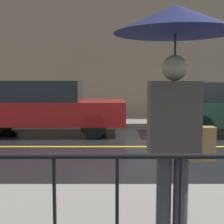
{
  "coord_description": "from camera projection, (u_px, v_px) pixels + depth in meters",
  "views": [
    {
      "loc": [
        -2.23,
        -7.3,
        1.58
      ],
      "look_at": [
        -2.21,
        -1.24,
        0.96
      ],
      "focal_mm": 50.0,
      "sensor_mm": 36.0,
      "label": 1
    }
  ],
  "objects": [
    {
      "name": "ground_plane",
      "position": [
        204.0,
        147.0,
        7.44
      ],
      "size": [
        80.0,
        80.0,
        0.0
      ],
      "primitive_type": "plane",
      "color": "black"
    },
    {
      "name": "sidewalk_far",
      "position": [
        171.0,
        121.0,
        11.54
      ],
      "size": [
        28.0,
        2.16,
        0.13
      ],
      "color": "gray",
      "rests_on": "ground_plane"
    },
    {
      "name": "lane_marking",
      "position": [
        204.0,
        146.0,
        7.44
      ],
      "size": [
        25.2,
        0.12,
        0.01
      ],
      "color": "gold",
      "rests_on": "ground_plane"
    },
    {
      "name": "building_storefront",
      "position": [
        166.0,
        41.0,
        12.45
      ],
      "size": [
        28.0,
        0.3,
        6.25
      ],
      "color": "gray",
      "rests_on": "ground_plane"
    },
    {
      "name": "pedestrian",
      "position": [
        174.0,
        56.0,
        2.67
      ],
      "size": [
        1.06,
        1.06,
        2.09
      ],
      "rotation": [
        0.0,
        0.0,
        3.14
      ],
      "color": "#333338",
      "rests_on": "sidewalk_near"
    },
    {
      "name": "car_red",
      "position": [
        43.0,
        107.0,
        9.14
      ],
      "size": [
        4.62,
        1.7,
        1.57
      ],
      "color": "maroon",
      "rests_on": "ground_plane"
    }
  ]
}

